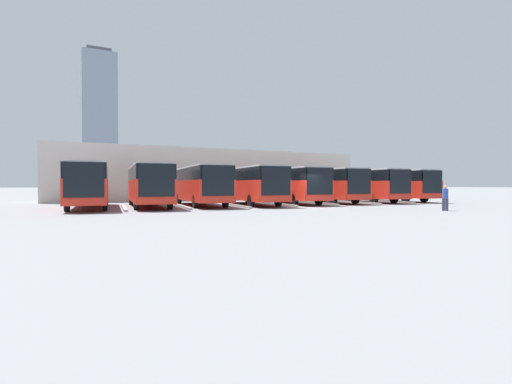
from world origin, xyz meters
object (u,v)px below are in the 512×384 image
at_px(bus_1, 361,184).
at_px(bus_7, 89,184).
at_px(bus_3, 288,184).
at_px(bus_4, 249,184).
at_px(bus_6, 148,184).
at_px(bus_2, 324,184).
at_px(bus_5, 200,184).
at_px(pedestrian, 445,197).
at_px(bus_0, 390,184).

bearing_deg(bus_1, bus_7, 6.16).
distance_m(bus_3, bus_4, 4.24).
bearing_deg(bus_6, bus_2, -171.82).
relative_size(bus_1, bus_4, 1.00).
relative_size(bus_3, bus_5, 1.00).
xyz_separation_m(bus_1, bus_2, (4.22, -0.54, 0.00)).
bearing_deg(bus_2, bus_6, 8.18).
xyz_separation_m(bus_7, pedestrian, (-20.35, 14.02, -0.88)).
height_order(bus_0, bus_3, same).
bearing_deg(bus_1, bus_4, 8.30).
xyz_separation_m(bus_6, bus_7, (4.22, -0.28, 0.00)).
xyz_separation_m(bus_1, bus_4, (12.65, 0.13, 0.00)).
relative_size(bus_5, pedestrian, 7.22).
bearing_deg(bus_4, bus_1, -171.70).
distance_m(bus_2, bus_3, 4.23).
bearing_deg(bus_5, bus_2, -172.07).
bearing_deg(bus_4, bus_0, -171.48).
height_order(bus_2, bus_4, same).
xyz_separation_m(bus_0, bus_7, (29.53, -0.58, 0.00)).
bearing_deg(pedestrian, bus_7, -158.26).
bearing_deg(bus_3, bus_6, 7.21).
height_order(bus_0, bus_4, same).
distance_m(bus_5, pedestrian, 18.28).
distance_m(bus_0, bus_2, 8.45).
xyz_separation_m(bus_3, bus_4, (4.22, 0.43, 0.00)).
distance_m(bus_5, bus_7, 8.44).
distance_m(bus_3, pedestrian, 14.10).
distance_m(bus_2, bus_5, 12.65).
bearing_deg(bus_1, bus_0, -170.83).
relative_size(bus_4, bus_7, 1.00).
distance_m(bus_1, bus_5, 16.88).
xyz_separation_m(bus_1, pedestrian, (4.95, 13.33, -0.88)).
bearing_deg(bus_6, bus_4, -175.93).
height_order(bus_4, pedestrian, bus_4).
distance_m(bus_7, pedestrian, 24.73).
height_order(bus_5, bus_6, same).
distance_m(bus_1, bus_2, 4.25).
bearing_deg(bus_0, bus_1, 9.17).
bearing_deg(bus_0, bus_7, 6.59).
bearing_deg(bus_2, bus_1, -179.64).
bearing_deg(bus_5, pedestrian, 138.47).
bearing_deg(bus_1, pedestrian, 77.33).
height_order(bus_1, bus_3, same).
relative_size(bus_1, bus_2, 1.00).
relative_size(bus_2, bus_6, 1.00).
height_order(bus_1, bus_7, same).
xyz_separation_m(bus_1, bus_7, (25.31, -0.68, 0.00)).
height_order(bus_1, bus_5, same).
distance_m(bus_2, bus_7, 21.09).
relative_size(bus_4, bus_5, 1.00).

